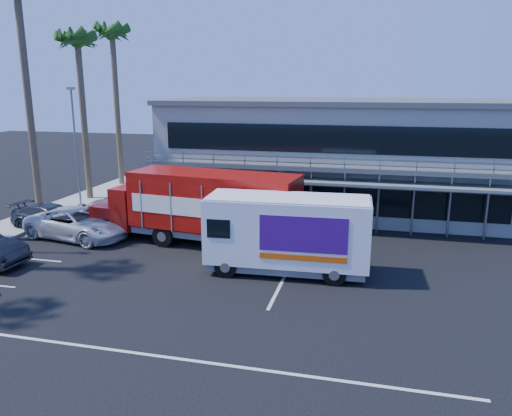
# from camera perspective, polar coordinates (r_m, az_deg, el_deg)

# --- Properties ---
(ground) EXTENTS (120.00, 120.00, 0.00)m
(ground) POSITION_cam_1_polar(r_m,az_deg,el_deg) (21.37, -2.78, -8.80)
(ground) COLOR black
(ground) RESTS_ON ground
(building) EXTENTS (22.40, 12.00, 7.30)m
(building) POSITION_cam_1_polar(r_m,az_deg,el_deg) (34.23, 9.18, 6.05)
(building) COLOR gray
(building) RESTS_ON ground
(curb_strip) EXTENTS (3.00, 32.00, 0.16)m
(curb_strip) POSITION_cam_1_polar(r_m,az_deg,el_deg) (33.36, -25.15, -1.59)
(curb_strip) COLOR #A5A399
(curb_strip) RESTS_ON ground
(palm_d) EXTENTS (2.80, 2.80, 14.75)m
(palm_d) POSITION_cam_1_polar(r_m,az_deg,el_deg) (34.33, -25.56, 20.28)
(palm_d) COLOR brown
(palm_d) RESTS_ON ground
(palm_e) EXTENTS (2.80, 2.80, 12.25)m
(palm_e) POSITION_cam_1_polar(r_m,az_deg,el_deg) (37.90, -19.67, 16.68)
(palm_e) COLOR brown
(palm_e) RESTS_ON ground
(palm_f) EXTENTS (2.80, 2.80, 13.25)m
(palm_f) POSITION_cam_1_polar(r_m,az_deg,el_deg) (42.88, -16.07, 17.73)
(palm_f) COLOR brown
(palm_f) RESTS_ON ground
(light_pole_far) EXTENTS (0.50, 0.25, 8.09)m
(light_pole_far) POSITION_cam_1_polar(r_m,az_deg,el_deg) (36.08, -19.94, 7.15)
(light_pole_far) COLOR gray
(light_pole_far) RESTS_ON ground
(red_truck) EXTENTS (11.69, 4.08, 3.85)m
(red_truck) POSITION_cam_1_polar(r_m,az_deg,el_deg) (26.28, -6.33, 0.36)
(red_truck) COLOR maroon
(red_truck) RESTS_ON ground
(white_van) EXTENTS (7.28, 2.79, 3.50)m
(white_van) POSITION_cam_1_polar(r_m,az_deg,el_deg) (22.15, 3.59, -2.87)
(white_van) COLOR white
(white_van) RESTS_ON ground
(parked_car_c) EXTENTS (6.39, 3.81, 1.66)m
(parked_car_c) POSITION_cam_1_polar(r_m,az_deg,el_deg) (29.08, -19.68, -1.68)
(parked_car_c) COLOR silver
(parked_car_c) RESTS_ON ground
(parked_car_d) EXTENTS (5.42, 2.92, 1.49)m
(parked_car_d) POSITION_cam_1_polar(r_m,az_deg,el_deg) (31.29, -22.30, -1.01)
(parked_car_d) COLOR #272D34
(parked_car_d) RESTS_ON ground
(parked_car_e) EXTENTS (5.02, 2.58, 1.63)m
(parked_car_e) POSITION_cam_1_polar(r_m,az_deg,el_deg) (31.07, -15.96, -0.45)
(parked_car_e) COLOR gray
(parked_car_e) RESTS_ON ground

